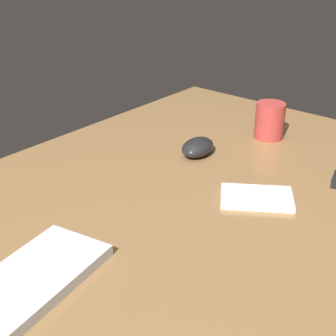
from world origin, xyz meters
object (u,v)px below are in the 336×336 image
Objects in this scene: computer_mouse at (198,147)px; notepad at (257,197)px; keyboard at (2,303)px; coffee_mug at (270,121)px.

computer_mouse is 0.70× the size of notepad.
computer_mouse reaches higher than keyboard.
keyboard reaches higher than notepad.
coffee_mug reaches higher than computer_mouse.
keyboard is 60.67cm from computer_mouse.
keyboard is 3.71× the size of computer_mouse.
coffee_mug is 0.65× the size of notepad.
computer_mouse is at bearing 65.97° from notepad.
notepad is (50.05, -11.69, -0.42)cm from keyboard.
notepad is at bearing -23.39° from keyboard.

